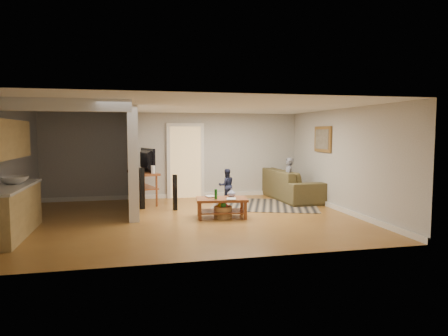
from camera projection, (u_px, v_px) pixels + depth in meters
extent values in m
plane|color=brown|center=(189.00, 219.00, 8.93)|extent=(7.50, 7.50, 0.00)
cube|color=#A9A7A2|center=(175.00, 156.00, 11.74)|extent=(7.50, 0.04, 2.50)
cube|color=#A9A7A2|center=(3.00, 166.00, 8.00)|extent=(0.04, 6.00, 2.50)
cube|color=#A9A7A2|center=(343.00, 160.00, 9.65)|extent=(0.04, 6.00, 2.50)
cube|color=white|center=(188.00, 106.00, 8.71)|extent=(7.50, 6.00, 0.04)
cube|color=#A9A7A2|center=(133.00, 160.00, 9.97)|extent=(0.15, 3.10, 2.50)
cube|color=white|center=(133.00, 164.00, 8.46)|extent=(0.22, 0.10, 2.50)
cube|color=white|center=(176.00, 196.00, 11.81)|extent=(7.50, 0.04, 0.12)
cube|color=white|center=(340.00, 209.00, 9.74)|extent=(0.04, 6.00, 0.12)
cube|color=#D8B272|center=(186.00, 162.00, 11.76)|extent=(0.90, 0.06, 2.10)
cube|color=#A4864B|center=(10.00, 212.00, 7.36)|extent=(0.60, 2.20, 0.90)
cube|color=beige|center=(9.00, 187.00, 7.32)|extent=(0.64, 2.24, 0.05)
cube|color=#A4864B|center=(6.00, 139.00, 7.24)|extent=(0.35, 2.00, 0.70)
imported|color=silver|center=(14.00, 184.00, 7.61)|extent=(0.54, 0.54, 0.19)
cube|color=black|center=(137.00, 136.00, 9.30)|extent=(0.03, 0.40, 0.34)
cube|color=black|center=(136.00, 136.00, 9.79)|extent=(0.03, 0.40, 0.34)
cube|color=black|center=(136.00, 135.00, 10.27)|extent=(0.03, 0.40, 0.34)
cube|color=olive|center=(323.00, 139.00, 10.57)|extent=(0.04, 0.90, 0.68)
cube|color=black|center=(264.00, 205.00, 10.59)|extent=(3.24, 2.79, 0.01)
imported|color=#433821|center=(290.00, 198.00, 11.80)|extent=(1.25, 2.97, 0.86)
cube|color=brown|center=(222.00, 199.00, 9.02)|extent=(1.21, 0.79, 0.06)
cube|color=silver|center=(222.00, 199.00, 9.02)|extent=(0.75, 0.48, 0.02)
cube|color=brown|center=(222.00, 211.00, 9.04)|extent=(1.10, 0.69, 0.03)
cube|color=brown|center=(200.00, 211.00, 8.72)|extent=(0.07, 0.07, 0.42)
cube|color=brown|center=(245.00, 210.00, 8.83)|extent=(0.07, 0.07, 0.42)
cube|color=brown|center=(199.00, 207.00, 9.24)|extent=(0.07, 0.07, 0.42)
cube|color=brown|center=(242.00, 206.00, 9.35)|extent=(0.07, 0.07, 0.42)
imported|color=navy|center=(231.00, 197.00, 9.15)|extent=(0.21, 0.21, 0.20)
cylinder|color=#166117|center=(216.00, 194.00, 8.85)|extent=(0.06, 0.06, 0.23)
imported|color=#998C4C|center=(206.00, 197.00, 9.15)|extent=(0.22, 0.28, 0.02)
imported|color=#66594C|center=(227.00, 199.00, 8.84)|extent=(0.27, 0.32, 0.02)
cube|color=brown|center=(143.00, 173.00, 10.79)|extent=(0.87, 1.46, 0.06)
cube|color=brown|center=(143.00, 187.00, 10.82)|extent=(0.78, 1.34, 0.03)
cylinder|color=brown|center=(144.00, 191.00, 10.22)|extent=(0.06, 0.06, 0.85)
cylinder|color=brown|center=(131.00, 186.00, 11.26)|extent=(0.06, 0.06, 0.85)
cylinder|color=brown|center=(157.00, 190.00, 10.38)|extent=(0.06, 0.06, 0.85)
cylinder|color=brown|center=(143.00, 185.00, 11.43)|extent=(0.06, 0.06, 0.85)
imported|color=black|center=(144.00, 172.00, 10.80)|extent=(0.44, 1.11, 0.64)
cylinder|color=white|center=(153.00, 169.00, 10.38)|extent=(0.11, 0.11, 0.21)
cube|color=black|center=(175.00, 192.00, 9.87)|extent=(0.11, 0.11, 0.89)
cube|color=black|center=(142.00, 188.00, 10.03)|extent=(0.14, 0.14, 1.05)
cylinder|color=#A17645|center=(223.00, 212.00, 9.00)|extent=(0.41, 0.41, 0.26)
sphere|color=red|center=(225.00, 206.00, 9.03)|extent=(0.12, 0.12, 0.12)
sphere|color=gold|center=(220.00, 206.00, 8.99)|extent=(0.12, 0.12, 0.12)
sphere|color=#238C27|center=(224.00, 205.00, 8.93)|extent=(0.12, 0.12, 0.12)
imported|color=slate|center=(288.00, 202.00, 11.15)|extent=(0.44, 0.53, 1.24)
imported|color=#1B203A|center=(227.00, 202.00, 11.07)|extent=(0.48, 0.38, 0.93)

